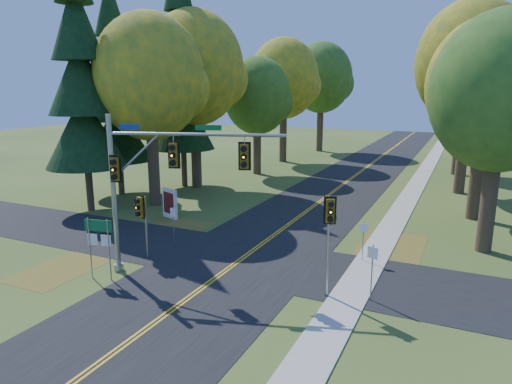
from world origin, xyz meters
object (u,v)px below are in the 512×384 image
at_px(route_sign_cluster, 99,237).
at_px(info_kiosk, 170,204).
at_px(east_signal_pole, 329,222).
at_px(traffic_mast, 154,174).

bearing_deg(route_sign_cluster, info_kiosk, 96.37).
relative_size(east_signal_pole, route_sign_cluster, 1.51).
relative_size(route_sign_cluster, info_kiosk, 1.46).
xyz_separation_m(east_signal_pole, info_kiosk, (-13.35, 7.36, -2.39)).
xyz_separation_m(traffic_mast, route_sign_cluster, (-1.99, -1.72, -2.81)).
distance_m(traffic_mast, route_sign_cluster, 3.85).
bearing_deg(info_kiosk, traffic_mast, -37.70).
bearing_deg(route_sign_cluster, east_signal_pole, 2.66).
distance_m(route_sign_cluster, info_kiosk, 10.48).
bearing_deg(info_kiosk, east_signal_pole, -8.89).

